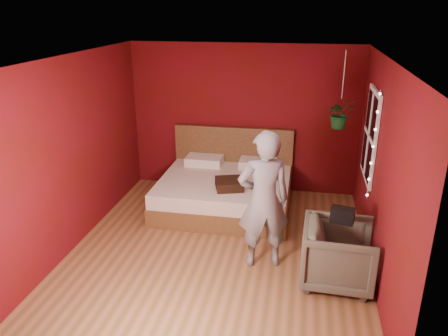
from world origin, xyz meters
TOP-DOWN VIEW (x-y plane):
  - floor at (0.00, 0.00)m, footprint 4.50×4.50m
  - room_walls at (0.00, 0.00)m, footprint 4.04×4.54m
  - window at (1.97, 0.90)m, footprint 0.05×0.97m
  - fairy_lights at (1.94, 0.37)m, footprint 0.04×0.04m
  - bed at (-0.16, 1.40)m, footprint 2.12×1.80m
  - person at (0.62, -0.23)m, footprint 0.76×0.61m
  - armchair at (1.56, -0.47)m, footprint 0.88×0.85m
  - handbag at (1.57, -0.39)m, footprint 0.29×0.19m
  - throw_pillow at (-0.02, 0.93)m, footprint 0.51×0.51m
  - hanging_plant at (1.56, 1.24)m, footprint 0.49×0.46m

SIDE VIEW (x-z plane):
  - floor at x=0.00m, z-range 0.00..0.00m
  - bed at x=-0.16m, z-range -0.28..0.89m
  - armchair at x=1.56m, z-range 0.00..0.77m
  - throw_pillow at x=-0.02m, z-range 0.53..0.67m
  - handbag at x=1.57m, z-range 0.77..0.96m
  - person at x=0.62m, z-range 0.00..1.81m
  - fairy_lights at x=1.94m, z-range 0.77..2.22m
  - window at x=1.97m, z-range 0.87..2.14m
  - room_walls at x=0.00m, z-range 0.37..2.99m
  - hanging_plant at x=1.56m, z-range 1.15..2.26m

